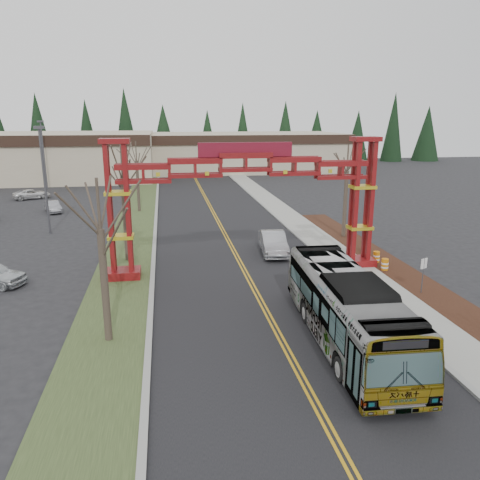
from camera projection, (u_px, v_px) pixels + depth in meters
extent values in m
plane|color=black|center=(344.00, 458.00, 14.39)|extent=(200.00, 200.00, 0.00)
cube|color=black|center=(231.00, 245.00, 38.24)|extent=(12.00, 110.00, 0.02)
cube|color=#C58F17|center=(229.00, 245.00, 38.22)|extent=(0.12, 100.00, 0.01)
cube|color=#C58F17|center=(232.00, 244.00, 38.25)|extent=(0.12, 100.00, 0.01)
cube|color=gray|center=(303.00, 241.00, 39.17)|extent=(0.30, 110.00, 0.15)
cube|color=gray|center=(320.00, 240.00, 39.40)|extent=(2.60, 110.00, 0.14)
cube|color=black|center=(454.00, 308.00, 25.49)|extent=(2.60, 50.00, 0.12)
cube|color=#324221|center=(131.00, 249.00, 37.00)|extent=(4.00, 110.00, 0.08)
cube|color=gray|center=(154.00, 247.00, 37.27)|extent=(0.30, 110.00, 0.15)
cube|color=#5E0C0F|center=(123.00, 274.00, 30.25)|extent=(2.20, 1.60, 0.60)
cube|color=#5E0C0F|center=(109.00, 210.00, 28.73)|extent=(0.28, 0.28, 8.00)
cube|color=#5E0C0F|center=(128.00, 210.00, 28.90)|extent=(0.28, 0.28, 8.00)
cube|color=#5E0C0F|center=(111.00, 208.00, 29.40)|extent=(0.28, 0.28, 8.00)
cube|color=#5E0C0F|center=(128.00, 207.00, 29.57)|extent=(0.28, 0.28, 8.00)
cube|color=gold|center=(121.00, 237.00, 29.61)|extent=(1.60, 1.10, 0.22)
cube|color=gold|center=(118.00, 193.00, 28.89)|extent=(1.60, 1.10, 0.22)
cube|color=#5E0C0F|center=(114.00, 141.00, 28.08)|extent=(1.80, 1.20, 0.30)
cube|color=#5E0C0F|center=(357.00, 262.00, 32.72)|extent=(2.20, 1.60, 0.60)
cube|color=#5E0C0F|center=(356.00, 203.00, 31.20)|extent=(0.28, 0.28, 8.00)
cube|color=#5E0C0F|center=(371.00, 202.00, 31.37)|extent=(0.28, 0.28, 8.00)
cube|color=#5E0C0F|center=(352.00, 201.00, 31.87)|extent=(0.28, 0.28, 8.00)
cube|color=#5E0C0F|center=(367.00, 200.00, 32.04)|extent=(0.28, 0.28, 8.00)
cube|color=gold|center=(360.00, 227.00, 32.08)|extent=(1.60, 1.10, 0.22)
cube|color=gold|center=(363.00, 187.00, 31.36)|extent=(1.60, 1.10, 0.22)
cube|color=#5E0C0F|center=(366.00, 139.00, 30.55)|extent=(1.80, 1.20, 0.30)
cube|color=#5E0C0F|center=(245.00, 160.00, 29.64)|extent=(16.00, 0.90, 1.00)
cube|color=#5E0C0F|center=(245.00, 174.00, 29.87)|extent=(16.00, 0.90, 0.60)
cube|color=maroon|center=(245.00, 150.00, 29.47)|extent=(6.00, 0.25, 0.90)
cube|color=#B9AA8E|center=(12.00, 156.00, 77.49)|extent=(46.00, 22.00, 7.50)
cube|color=#B9AA8E|center=(242.00, 151.00, 91.36)|extent=(38.00, 20.00, 7.00)
cube|color=black|center=(251.00, 140.00, 81.03)|extent=(38.00, 0.40, 1.60)
cylinder|color=#382D26|center=(2.00, 163.00, 96.09)|extent=(0.80, 0.80, 1.60)
cone|color=black|center=(43.00, 135.00, 95.94)|extent=(5.60, 5.60, 13.00)
cylinder|color=#382D26|center=(45.00, 163.00, 97.41)|extent=(0.80, 0.80, 1.60)
cone|color=black|center=(85.00, 134.00, 97.26)|extent=(5.60, 5.60, 13.00)
cylinder|color=#382D26|center=(88.00, 162.00, 98.72)|extent=(0.80, 0.80, 1.60)
cone|color=black|center=(127.00, 134.00, 98.57)|extent=(5.60, 5.60, 13.00)
cylinder|color=#382D26|center=(129.00, 161.00, 100.03)|extent=(0.80, 0.80, 1.60)
cone|color=black|center=(168.00, 134.00, 99.88)|extent=(5.60, 5.60, 13.00)
cylinder|color=#382D26|center=(169.00, 161.00, 101.34)|extent=(0.80, 0.80, 1.60)
cone|color=black|center=(208.00, 134.00, 101.19)|extent=(5.60, 5.60, 13.00)
cylinder|color=#382D26|center=(208.00, 160.00, 102.65)|extent=(0.80, 0.80, 1.60)
cone|color=black|center=(246.00, 133.00, 102.50)|extent=(5.60, 5.60, 13.00)
cylinder|color=#382D26|center=(246.00, 160.00, 103.97)|extent=(0.80, 0.80, 1.60)
cone|color=black|center=(284.00, 133.00, 103.82)|extent=(5.60, 5.60, 13.00)
cylinder|color=#382D26|center=(283.00, 159.00, 105.28)|extent=(0.80, 0.80, 1.60)
cone|color=black|center=(321.00, 133.00, 105.13)|extent=(5.60, 5.60, 13.00)
cylinder|color=#382D26|center=(319.00, 159.00, 106.59)|extent=(0.80, 0.80, 1.60)
cone|color=black|center=(356.00, 133.00, 106.44)|extent=(5.60, 5.60, 13.00)
cylinder|color=#382D26|center=(355.00, 158.00, 107.90)|extent=(0.80, 0.80, 1.60)
cone|color=black|center=(391.00, 133.00, 107.75)|extent=(5.60, 5.60, 13.00)
cylinder|color=#382D26|center=(389.00, 158.00, 109.21)|extent=(0.80, 0.80, 1.60)
cone|color=black|center=(425.00, 132.00, 109.06)|extent=(5.60, 5.60, 13.00)
cylinder|color=#382D26|center=(423.00, 157.00, 110.53)|extent=(0.80, 0.80, 1.60)
imported|color=#A4A6AB|center=(347.00, 309.00, 21.35)|extent=(3.38, 12.16, 3.35)
imported|color=#A5A8AD|center=(273.00, 243.00, 35.61)|extent=(2.23, 5.21, 1.67)
imported|color=gray|center=(53.00, 207.00, 51.04)|extent=(2.61, 3.94, 1.23)
imported|color=white|center=(32.00, 194.00, 59.32)|extent=(4.84, 3.69, 1.22)
cylinder|color=#382D26|center=(105.00, 287.00, 21.23)|extent=(0.35, 0.35, 5.38)
cylinder|color=#382D26|center=(98.00, 205.00, 20.26)|extent=(0.13, 0.13, 2.38)
cylinder|color=#382D26|center=(125.00, 219.00, 33.26)|extent=(0.33, 0.33, 6.15)
cylinder|color=#382D26|center=(121.00, 161.00, 32.21)|extent=(0.12, 0.12, 2.26)
cylinder|color=#382D26|center=(138.00, 186.00, 50.89)|extent=(0.31, 0.31, 5.55)
cylinder|color=#382D26|center=(136.00, 151.00, 49.92)|extent=(0.12, 0.12, 2.16)
cylinder|color=#382D26|center=(345.00, 205.00, 39.82)|extent=(0.33, 0.33, 5.75)
cylinder|color=#382D26|center=(348.00, 158.00, 38.82)|extent=(0.12, 0.12, 2.29)
cylinder|color=#3F3F44|center=(45.00, 183.00, 40.71)|extent=(0.20, 0.20, 9.17)
cube|color=#3F3F44|center=(39.00, 127.00, 39.50)|extent=(0.81, 0.41, 0.25)
cylinder|color=#3F3F44|center=(44.00, 156.00, 66.60)|extent=(0.21, 0.21, 9.37)
cube|color=#3F3F44|center=(40.00, 121.00, 65.37)|extent=(0.83, 0.42, 0.26)
cylinder|color=#3F3F44|center=(423.00, 277.00, 27.28)|extent=(0.06, 0.06, 2.23)
cube|color=white|center=(424.00, 263.00, 27.08)|extent=(0.48, 0.24, 0.61)
cylinder|color=orange|center=(385.00, 265.00, 31.57)|extent=(0.47, 0.47, 0.90)
cylinder|color=white|center=(385.00, 263.00, 31.54)|extent=(0.48, 0.48, 0.11)
cylinder|color=white|center=(385.00, 267.00, 31.61)|extent=(0.48, 0.48, 0.11)
cylinder|color=orange|center=(376.00, 258.00, 33.29)|extent=(0.46, 0.46, 0.88)
cylinder|color=white|center=(376.00, 256.00, 33.26)|extent=(0.48, 0.48, 0.11)
cylinder|color=white|center=(376.00, 259.00, 33.32)|extent=(0.48, 0.48, 0.11)
cylinder|color=orange|center=(365.00, 249.00, 35.41)|extent=(0.49, 0.49, 0.95)
cylinder|color=white|center=(365.00, 247.00, 35.37)|extent=(0.51, 0.51, 0.11)
cylinder|color=white|center=(365.00, 250.00, 35.44)|extent=(0.51, 0.51, 0.11)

